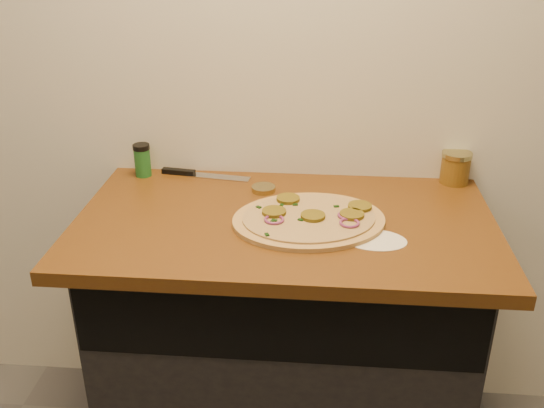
# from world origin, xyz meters

# --- Properties ---
(cabinet) EXTENTS (1.10, 0.60, 0.86)m
(cabinet) POSITION_xyz_m (0.00, 1.45, 0.43)
(cabinet) COLOR black
(cabinet) RESTS_ON ground
(countertop) EXTENTS (1.20, 0.70, 0.04)m
(countertop) POSITION_xyz_m (0.00, 1.42, 0.88)
(countertop) COLOR brown
(countertop) RESTS_ON cabinet
(pizza) EXTENTS (0.51, 0.51, 0.03)m
(pizza) POSITION_xyz_m (0.07, 1.40, 0.91)
(pizza) COLOR tan
(pizza) RESTS_ON countertop
(chefs_knife) EXTENTS (0.30, 0.07, 0.02)m
(chefs_knife) POSITION_xyz_m (-0.31, 1.70, 0.91)
(chefs_knife) COLOR #B7BAC1
(chefs_knife) RESTS_ON countertop
(mason_jar_lid) EXTENTS (0.10, 0.10, 0.02)m
(mason_jar_lid) POSITION_xyz_m (-0.08, 1.60, 0.91)
(mason_jar_lid) COLOR tan
(mason_jar_lid) RESTS_ON countertop
(salsa_jar) EXTENTS (0.10, 0.10, 0.10)m
(salsa_jar) POSITION_xyz_m (0.53, 1.72, 0.95)
(salsa_jar) COLOR #A52A10
(salsa_jar) RESTS_ON countertop
(spice_shaker) EXTENTS (0.05, 0.05, 0.11)m
(spice_shaker) POSITION_xyz_m (-0.49, 1.69, 0.96)
(spice_shaker) COLOR #1E6126
(spice_shaker) RESTS_ON countertop
(flour_spill) EXTENTS (0.18, 0.18, 0.00)m
(flour_spill) POSITION_xyz_m (0.25, 1.31, 0.90)
(flour_spill) COLOR silver
(flour_spill) RESTS_ON countertop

